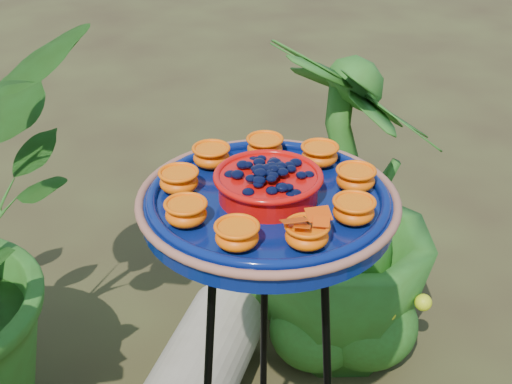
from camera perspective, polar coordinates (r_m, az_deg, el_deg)
The scene contains 3 objects.
tripod_stand at distance 1.44m, azimuth 0.84°, elevation -13.45°, with size 0.41×0.41×0.85m.
feeder_dish at distance 1.22m, azimuth 0.97°, elevation -0.54°, with size 0.57×0.57×0.10m.
shrub_back_right at distance 2.01m, azimuth 7.16°, elevation -1.09°, with size 0.54×0.54×0.96m, color #285316.
Camera 1 is at (-0.32, -1.01, 1.51)m, focal length 50.00 mm.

